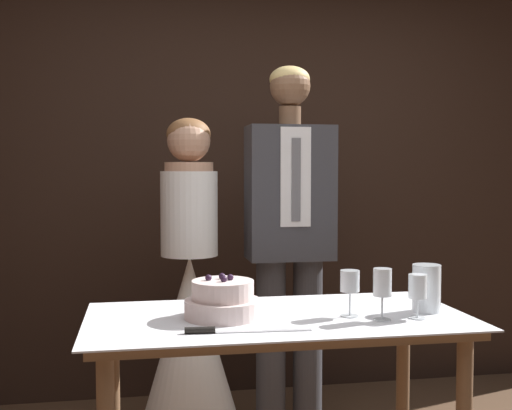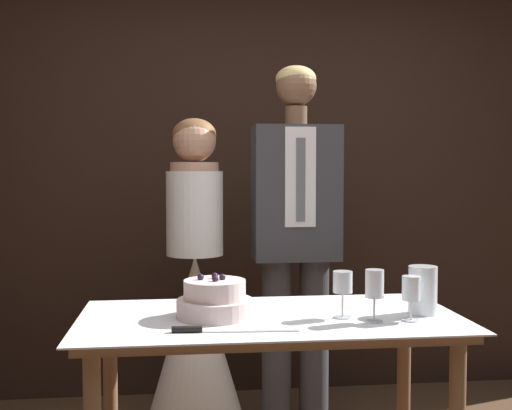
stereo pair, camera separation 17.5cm
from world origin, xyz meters
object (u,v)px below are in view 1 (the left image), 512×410
object	(u,v)px
bride	(190,322)
tiered_cake	(223,301)
groom	(290,230)
wine_glass_near	(382,285)
wine_glass_middle	(418,289)
cake_table	(277,344)
hurricane_candle	(426,289)
wine_glass_far	(350,284)
cake_knife	(224,331)

from	to	relation	value
bride	tiered_cake	bearing A→B (deg)	-86.63
groom	wine_glass_near	bearing A→B (deg)	-84.60
wine_glass_near	bride	xyz separation A→B (m)	(-0.60, 1.02, -0.35)
wine_glass_near	bride	world-z (taller)	bride
tiered_cake	wine_glass_middle	xyz separation A→B (m)	(0.68, -0.14, 0.05)
tiered_cake	cake_table	bearing A→B (deg)	-0.53
cake_table	wine_glass_near	xyz separation A→B (m)	(0.35, -0.14, 0.23)
hurricane_candle	bride	xyz separation A→B (m)	(-0.82, 0.91, -0.31)
wine_glass_middle	wine_glass_far	world-z (taller)	wine_glass_far
cake_table	bride	size ratio (longest dim) A/B	0.87
cake_table	cake_knife	bearing A→B (deg)	-137.01
wine_glass_far	hurricane_candle	size ratio (longest dim) A/B	0.95
tiered_cake	wine_glass_far	xyz separation A→B (m)	(0.46, -0.06, 0.06)
wine_glass_middle	groom	bearing A→B (deg)	102.78
wine_glass_middle	groom	size ratio (longest dim) A/B	0.09
groom	bride	bearing A→B (deg)	179.93
cake_knife	bride	xyz separation A→B (m)	(-0.03, 1.09, -0.23)
cake_table	cake_knife	size ratio (longest dim) A/B	3.30
cake_knife	groom	size ratio (longest dim) A/B	0.23
cake_table	wine_glass_far	distance (m)	0.35
bride	wine_glass_middle	bearing A→B (deg)	-53.99
wine_glass_middle	bride	xyz separation A→B (m)	(-0.74, 1.01, -0.33)
cake_table	wine_glass_near	bearing A→B (deg)	-21.57
wine_glass_near	wine_glass_middle	size ratio (longest dim) A/B	1.16
cake_knife	tiered_cake	bearing A→B (deg)	86.95
wine_glass_near	tiered_cake	bearing A→B (deg)	165.75
wine_glass_near	wine_glass_middle	bearing A→B (deg)	0.75
cake_knife	hurricane_candle	size ratio (longest dim) A/B	2.36
wine_glass_near	hurricane_candle	bearing A→B (deg)	25.15
wine_glass_middle	hurricane_candle	distance (m)	0.13
cake_knife	wine_glass_middle	xyz separation A→B (m)	(0.71, 0.08, 0.10)
tiered_cake	hurricane_candle	world-z (taller)	hurricane_candle
tiered_cake	wine_glass_near	size ratio (longest dim) A/B	1.49
bride	cake_knife	bearing A→B (deg)	-88.63
wine_glass_near	hurricane_candle	size ratio (longest dim) A/B	1.04
cake_table	cake_knife	xyz separation A→B (m)	(-0.23, -0.21, 0.11)
cake_knife	wine_glass_far	xyz separation A→B (m)	(0.48, 0.15, 0.11)
cake_table	hurricane_candle	size ratio (longest dim) A/B	7.79
wine_glass_far	cake_table	bearing A→B (deg)	166.61
cake_table	hurricane_candle	world-z (taller)	hurricane_candle
bride	groom	world-z (taller)	groom
cake_table	bride	xyz separation A→B (m)	(-0.25, 0.88, -0.11)
cake_table	bride	world-z (taller)	bride
cake_knife	groom	distance (m)	1.21
tiered_cake	hurricane_candle	size ratio (longest dim) A/B	1.55
hurricane_candle	groom	bearing A→B (deg)	108.80
wine_glass_near	bride	size ratio (longest dim) A/B	0.12
bride	groom	xyz separation A→B (m)	(0.51, -0.00, 0.45)
cake_knife	wine_glass_middle	bearing A→B (deg)	9.83
wine_glass_near	wine_glass_far	bearing A→B (deg)	140.59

